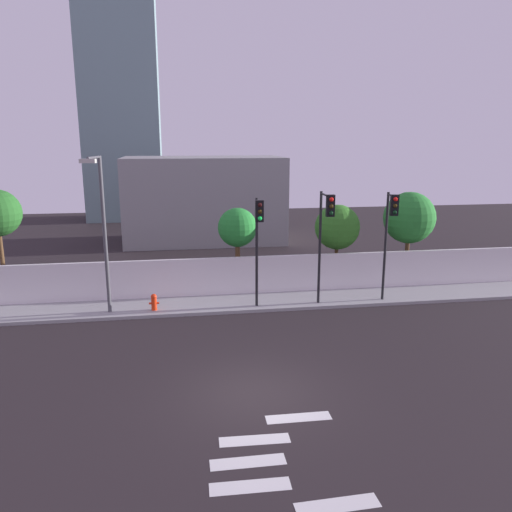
{
  "coord_description": "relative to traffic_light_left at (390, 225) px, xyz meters",
  "views": [
    {
      "loc": [
        -2.04,
        -13.53,
        7.43
      ],
      "look_at": [
        1.1,
        6.5,
        2.68
      ],
      "focal_mm": 35.1,
      "sensor_mm": 36.0,
      "label": 1
    }
  ],
  "objects": [
    {
      "name": "roadside_tree_midleft",
      "position": [
        -6.32,
        3.69,
        -0.63
      ],
      "size": [
        1.94,
        1.94,
        4.15
      ],
      "color": "brown",
      "rests_on": "ground"
    },
    {
      "name": "traffic_light_right",
      "position": [
        -3.01,
        -0.2,
        0.08
      ],
      "size": [
        0.34,
        1.71,
        5.08
      ],
      "color": "black",
      "rests_on": "sidewalk"
    },
    {
      "name": "fire_hydrant",
      "position": [
        -10.37,
        0.65,
        -3.23
      ],
      "size": [
        0.44,
        0.26,
        0.73
      ],
      "color": "red",
      "rests_on": "sidewalk"
    },
    {
      "name": "perimeter_wall",
      "position": [
        -7.14,
        2.5,
        -2.72
      ],
      "size": [
        36.0,
        0.18,
        1.8
      ],
      "primitive_type": "cube",
      "color": "silver",
      "rests_on": "sidewalk"
    },
    {
      "name": "traffic_light_center",
      "position": [
        -5.86,
        0.09,
        -0.11
      ],
      "size": [
        0.34,
        1.12,
        4.84
      ],
      "color": "black",
      "rests_on": "sidewalk"
    },
    {
      "name": "ground_plane",
      "position": [
        -7.14,
        -6.99,
        -3.77
      ],
      "size": [
        80.0,
        80.0,
        0.0
      ],
      "primitive_type": "plane",
      "color": "black"
    },
    {
      "name": "crosswalk_marking",
      "position": [
        -7.27,
        -10.67,
        -3.76
      ],
      "size": [
        3.97,
        4.73,
        0.01
      ],
      "color": "silver",
      "rests_on": "ground"
    },
    {
      "name": "traffic_light_left",
      "position": [
        0.0,
        0.0,
        0.0
      ],
      "size": [
        0.4,
        1.31,
        4.99
      ],
      "color": "black",
      "rests_on": "sidewalk"
    },
    {
      "name": "low_building_distant",
      "position": [
        -7.25,
        16.5,
        -0.68
      ],
      "size": [
        11.48,
        6.0,
        6.18
      ],
      "primitive_type": "cube",
      "color": "gray",
      "rests_on": "ground"
    },
    {
      "name": "street_lamp_curbside",
      "position": [
        -12.29,
        0.55,
        0.27
      ],
      "size": [
        0.63,
        1.64,
        6.63
      ],
      "color": "#4C4C51",
      "rests_on": "sidewalk"
    },
    {
      "name": "roadside_tree_midright",
      "position": [
        -1.18,
        3.69,
        -0.72
      ],
      "size": [
        2.3,
        2.3,
        4.2
      ],
      "color": "brown",
      "rests_on": "ground"
    },
    {
      "name": "tower_on_skyline",
      "position": [
        -14.01,
        28.5,
        11.32
      ],
      "size": [
        6.86,
        5.0,
        30.17
      ],
      "primitive_type": "cube",
      "color": "gray",
      "rests_on": "ground"
    },
    {
      "name": "roadside_tree_rightmost",
      "position": [
        2.69,
        3.69,
        -0.33
      ],
      "size": [
        2.68,
        2.68,
        4.79
      ],
      "color": "brown",
      "rests_on": "ground"
    },
    {
      "name": "sidewalk",
      "position": [
        -7.14,
        1.21,
        -3.69
      ],
      "size": [
        36.0,
        2.4,
        0.15
      ],
      "primitive_type": "cube",
      "color": "#969696",
      "rests_on": "ground"
    }
  ]
}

